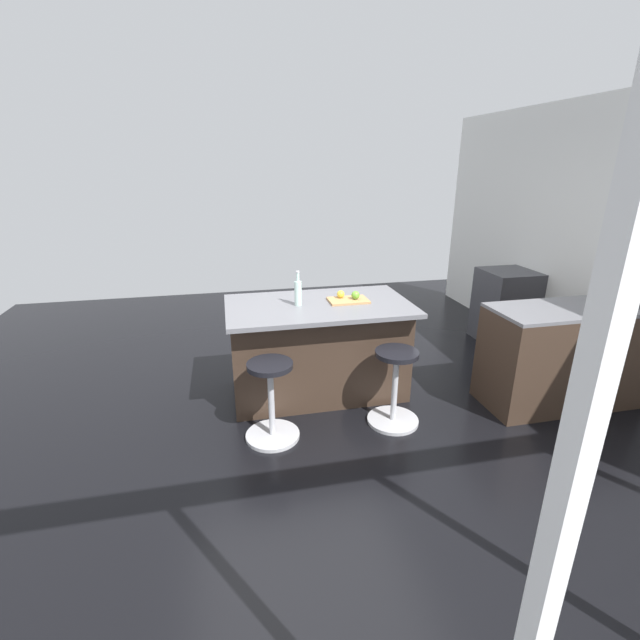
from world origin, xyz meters
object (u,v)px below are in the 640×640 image
(stool_middle, at_px, (271,403))
(oven_range, at_px, (505,306))
(stool_by_window, at_px, (395,389))
(apple_yellow, at_px, (341,294))
(apple_green, at_px, (355,295))
(cutting_board, at_px, (348,300))
(water_bottle, at_px, (298,292))
(kitchen_island, at_px, (318,348))

(stool_middle, bearing_deg, oven_range, -154.35)
(stool_middle, bearing_deg, stool_by_window, 180.00)
(stool_middle, distance_m, apple_yellow, 1.21)
(apple_green, xyz_separation_m, apple_yellow, (0.12, -0.07, -0.00))
(stool_by_window, relative_size, cutting_board, 1.85)
(stool_middle, relative_size, water_bottle, 2.13)
(kitchen_island, xyz_separation_m, stool_by_window, (-0.52, 0.66, -0.15))
(stool_middle, relative_size, apple_yellow, 9.49)
(stool_middle, xyz_separation_m, apple_green, (-0.86, -0.62, 0.66))
(kitchen_island, distance_m, apple_green, 0.62)
(stool_by_window, bearing_deg, apple_green, -74.19)
(stool_by_window, relative_size, stool_middle, 1.00)
(oven_range, bearing_deg, cutting_board, 20.39)
(apple_green, relative_size, water_bottle, 0.25)
(stool_middle, xyz_separation_m, water_bottle, (-0.33, -0.61, 0.73))
(stool_by_window, bearing_deg, oven_range, -143.99)
(apple_yellow, bearing_deg, cutting_board, 133.52)
(kitchen_island, bearing_deg, oven_range, -162.34)
(stool_by_window, xyz_separation_m, stool_middle, (1.04, 0.00, 0.00))
(kitchen_island, bearing_deg, stool_middle, 51.84)
(apple_yellow, bearing_deg, kitchen_island, 7.08)
(cutting_board, distance_m, water_bottle, 0.48)
(cutting_board, bearing_deg, kitchen_island, -6.51)
(oven_range, distance_m, stool_by_window, 2.51)
(stool_by_window, xyz_separation_m, water_bottle, (0.71, -0.61, 0.73))
(cutting_board, xyz_separation_m, apple_yellow, (0.06, -0.06, 0.05))
(oven_range, xyz_separation_m, water_bottle, (2.73, 0.86, 0.59))
(water_bottle, bearing_deg, apple_green, -179.07)
(oven_range, height_order, cutting_board, cutting_board)
(stool_by_window, height_order, stool_middle, same)
(oven_range, distance_m, stool_middle, 3.40)
(oven_range, distance_m, apple_green, 2.42)
(oven_range, relative_size, cutting_board, 2.49)
(oven_range, distance_m, water_bottle, 2.93)
(apple_green, bearing_deg, water_bottle, 0.93)
(kitchen_island, bearing_deg, water_bottle, 15.03)
(stool_by_window, distance_m, apple_yellow, 1.00)
(water_bottle, bearing_deg, cutting_board, -177.71)
(apple_yellow, bearing_deg, oven_range, -161.38)
(oven_range, xyz_separation_m, kitchen_island, (2.55, 0.81, 0.02))
(kitchen_island, bearing_deg, cutting_board, 173.49)
(apple_yellow, height_order, water_bottle, water_bottle)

